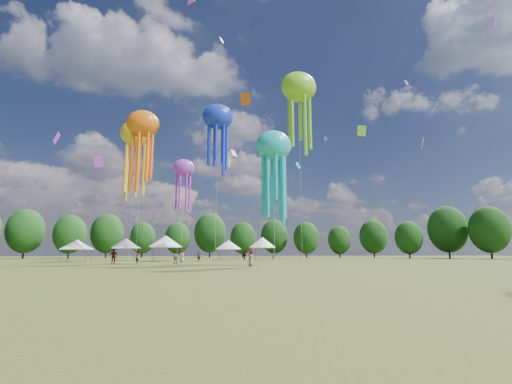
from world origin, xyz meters
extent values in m
plane|color=#384416|center=(0.00, 0.00, 0.00)|extent=(300.00, 300.00, 0.00)
imported|color=gray|center=(-4.63, 36.10, 0.79)|extent=(0.86, 0.72, 1.59)
imported|color=gray|center=(-3.70, 44.30, 0.95)|extent=(0.70, 0.99, 1.89)
imported|color=gray|center=(13.67, 57.84, 0.80)|extent=(0.88, 0.96, 1.59)
imported|color=gray|center=(8.31, 58.17, 0.85)|extent=(1.24, 0.94, 1.71)
imported|color=gray|center=(-12.34, 37.68, 0.94)|extent=(1.11, 0.48, 1.89)
imported|color=gray|center=(-1.11, 46.28, 0.79)|extent=(1.52, 1.03, 1.57)
imported|color=gray|center=(-9.24, 35.62, 0.76)|extent=(0.46, 0.61, 1.52)
imported|color=gray|center=(3.28, 26.28, 0.85)|extent=(0.65, 0.89, 1.69)
cylinder|color=#47474C|center=(-23.04, 53.23, 0.94)|extent=(0.08, 0.08, 1.88)
cylinder|color=#47474C|center=(-23.04, 57.02, 0.94)|extent=(0.08, 0.08, 1.88)
cylinder|color=#47474C|center=(-19.25, 53.23, 0.94)|extent=(0.08, 0.08, 1.88)
cylinder|color=#47474C|center=(-19.25, 57.02, 0.94)|extent=(0.08, 0.08, 1.88)
cube|color=white|center=(-21.14, 55.13, 1.93)|extent=(4.19, 4.19, 0.10)
cone|color=white|center=(-21.14, 55.13, 2.79)|extent=(5.44, 5.44, 1.61)
cylinder|color=#47474C|center=(-15.56, 56.86, 1.06)|extent=(0.08, 0.08, 2.12)
cylinder|color=#47474C|center=(-15.56, 60.45, 1.06)|extent=(0.08, 0.08, 2.12)
cylinder|color=#47474C|center=(-11.97, 56.86, 1.06)|extent=(0.08, 0.08, 2.12)
cylinder|color=#47474C|center=(-11.97, 60.45, 1.06)|extent=(0.08, 0.08, 2.12)
cube|color=white|center=(-13.77, 58.66, 2.17)|extent=(3.99, 3.99, 0.10)
cone|color=white|center=(-13.77, 58.66, 3.13)|extent=(5.19, 5.19, 1.82)
cylinder|color=#47474C|center=(-8.41, 49.47, 1.12)|extent=(0.08, 0.08, 2.25)
cylinder|color=#47474C|center=(-8.41, 53.43, 1.12)|extent=(0.08, 0.08, 2.25)
cylinder|color=#47474C|center=(-4.44, 49.47, 1.12)|extent=(0.08, 0.08, 2.25)
cylinder|color=#47474C|center=(-4.44, 53.43, 1.12)|extent=(0.08, 0.08, 2.25)
cube|color=white|center=(-6.43, 51.45, 2.30)|extent=(4.36, 4.36, 0.10)
cone|color=white|center=(-6.43, 51.45, 3.31)|extent=(5.67, 5.67, 1.93)
cylinder|color=#47474C|center=(3.47, 57.19, 1.00)|extent=(0.08, 0.08, 2.01)
cylinder|color=#47474C|center=(3.47, 60.69, 1.00)|extent=(0.08, 0.08, 2.01)
cylinder|color=#47474C|center=(6.97, 57.19, 1.00)|extent=(0.08, 0.08, 2.01)
cylinder|color=#47474C|center=(6.97, 60.69, 1.00)|extent=(0.08, 0.08, 2.01)
cube|color=white|center=(5.22, 58.94, 2.06)|extent=(3.90, 3.90, 0.10)
cone|color=white|center=(5.22, 58.94, 2.97)|extent=(5.07, 5.07, 1.72)
cylinder|color=#47474C|center=(9.92, 55.88, 1.16)|extent=(0.08, 0.08, 2.32)
cylinder|color=#47474C|center=(9.92, 59.50, 1.16)|extent=(0.08, 0.08, 2.32)
cylinder|color=#47474C|center=(13.54, 55.88, 1.16)|extent=(0.08, 0.08, 2.32)
cylinder|color=#47474C|center=(13.54, 59.50, 1.16)|extent=(0.08, 0.08, 2.32)
cube|color=white|center=(11.73, 57.69, 2.37)|extent=(4.02, 4.02, 0.10)
cone|color=white|center=(11.73, 57.69, 3.41)|extent=(5.23, 5.23, 1.99)
ellipsoid|color=orange|center=(-9.56, 37.23, 18.69)|extent=(4.37, 3.06, 3.71)
cylinder|color=beige|center=(-9.56, 37.23, 9.34)|extent=(0.03, 0.03, 18.69)
ellipsoid|color=#172ED7|center=(1.57, 47.49, 24.49)|extent=(5.25, 3.67, 4.46)
cylinder|color=beige|center=(1.57, 47.49, 12.25)|extent=(0.03, 0.03, 24.49)
ellipsoid|color=#17B6C8|center=(5.65, 25.44, 13.07)|extent=(3.98, 2.79, 3.38)
cylinder|color=beige|center=(5.65, 25.44, 6.53)|extent=(0.03, 0.03, 13.07)
ellipsoid|color=yellow|center=(-11.74, 48.09, 20.82)|extent=(5.06, 3.54, 4.30)
cylinder|color=beige|center=(-11.74, 48.09, 10.41)|extent=(0.03, 0.03, 20.82)
ellipsoid|color=#AC32E1|center=(-3.94, 32.43, 11.68)|extent=(2.62, 1.84, 2.23)
cylinder|color=beige|center=(-3.94, 32.43, 5.84)|extent=(0.03, 0.03, 11.68)
ellipsoid|color=#82D122|center=(15.33, 44.62, 30.00)|extent=(6.30, 4.41, 5.35)
cylinder|color=beige|center=(15.33, 44.62, 15.00)|extent=(0.03, 0.03, 30.00)
cube|color=yellow|center=(0.34, 31.58, 28.88)|extent=(0.59, 0.91, 0.96)
cube|color=#82D122|center=(6.24, 68.43, 22.09)|extent=(1.66, 1.23, 2.34)
cube|color=#172ED7|center=(26.93, 60.67, 26.44)|extent=(0.74, 0.25, 0.93)
cube|color=#D83F92|center=(3.61, 41.97, 16.62)|extent=(1.13, 1.04, 1.13)
cube|color=#AC32E1|center=(24.01, 13.58, 22.86)|extent=(1.01, 0.98, 1.50)
cube|color=#D83F92|center=(-3.59, 41.59, 41.59)|extent=(1.32, 1.75, 2.01)
cube|color=#AC32E1|center=(-22.73, 73.44, 21.82)|extent=(2.06, 1.33, 2.79)
cube|color=orange|center=(6.57, 48.34, 28.59)|extent=(1.80, 1.25, 2.19)
cube|color=#82D122|center=(33.80, 57.05, 27.57)|extent=(2.03, 0.45, 2.52)
cube|color=#17B6C8|center=(18.96, 56.53, 18.96)|extent=(1.34, 0.79, 1.61)
cube|color=#D83F92|center=(29.19, 34.34, 27.22)|extent=(0.91, 0.47, 0.99)
cube|color=#AC32E1|center=(-25.21, 52.98, 20.62)|extent=(0.79, 1.81, 2.08)
cube|color=red|center=(-2.92, 55.10, 14.54)|extent=(0.94, 0.88, 1.39)
cube|color=orange|center=(28.93, 31.40, 16.64)|extent=(0.83, 1.44, 1.77)
cube|color=#172ED7|center=(-12.40, 57.47, 16.00)|extent=(0.85, 1.49, 1.91)
cylinder|color=#38281C|center=(-40.68, 85.49, 1.71)|extent=(0.44, 0.44, 3.41)
ellipsoid|color=#184015|center=(-40.68, 85.49, 6.61)|extent=(8.53, 8.53, 10.66)
cylinder|color=#38281C|center=(-30.60, 85.02, 1.53)|extent=(0.44, 0.44, 3.07)
ellipsoid|color=#184015|center=(-30.60, 85.02, 5.94)|extent=(7.66, 7.66, 9.58)
cylinder|color=#38281C|center=(-23.51, 93.33, 1.72)|extent=(0.44, 0.44, 3.43)
ellipsoid|color=#184015|center=(-23.51, 93.33, 6.65)|extent=(8.58, 8.58, 10.73)
cylinder|color=#38281C|center=(-14.76, 98.96, 1.47)|extent=(0.44, 0.44, 2.95)
ellipsoid|color=#184015|center=(-14.76, 98.96, 5.71)|extent=(7.37, 7.37, 9.21)
cylinder|color=#38281C|center=(-4.70, 95.06, 1.45)|extent=(0.44, 0.44, 2.89)
ellipsoid|color=#184015|center=(-4.70, 95.06, 5.61)|extent=(7.23, 7.23, 9.04)
cylinder|color=#38281C|center=(4.91, 99.49, 1.92)|extent=(0.44, 0.44, 3.84)
ellipsoid|color=#184015|center=(4.91, 99.49, 7.44)|extent=(9.60, 9.60, 11.99)
cylinder|color=#38281C|center=(13.19, 88.44, 1.42)|extent=(0.44, 0.44, 2.84)
ellipsoid|color=#184015|center=(13.19, 88.44, 5.51)|extent=(7.11, 7.11, 8.89)
cylinder|color=#38281C|center=(22.93, 91.04, 1.58)|extent=(0.44, 0.44, 3.16)
ellipsoid|color=#184015|center=(22.93, 91.04, 6.13)|extent=(7.91, 7.91, 9.88)
cylinder|color=#38281C|center=(30.69, 85.29, 1.44)|extent=(0.44, 0.44, 2.88)
ellipsoid|color=#184015|center=(30.69, 85.29, 5.59)|extent=(7.21, 7.21, 9.01)
cylinder|color=#38281C|center=(41.52, 87.24, 1.31)|extent=(0.44, 0.44, 2.63)
ellipsoid|color=#184015|center=(41.52, 87.24, 5.09)|extent=(6.57, 6.57, 8.22)
cylinder|color=#38281C|center=(50.52, 83.73, 1.56)|extent=(0.44, 0.44, 3.13)
ellipsoid|color=#184015|center=(50.52, 83.73, 6.06)|extent=(7.81, 7.81, 9.77)
cylinder|color=#38281C|center=(53.64, 71.81, 1.36)|extent=(0.44, 0.44, 2.72)
ellipsoid|color=#184015|center=(53.64, 71.81, 5.27)|extent=(6.80, 6.80, 8.50)
cylinder|color=#38281C|center=(62.96, 68.92, 1.90)|extent=(0.44, 0.44, 3.81)
ellipsoid|color=#184015|center=(62.96, 68.92, 7.38)|extent=(9.52, 9.52, 11.90)
cylinder|color=#38281C|center=(66.57, 59.80, 1.76)|extent=(0.44, 0.44, 3.51)
ellipsoid|color=#184015|center=(66.57, 59.80, 6.80)|extent=(8.78, 8.78, 10.97)
camera|label=1|loc=(-4.17, -11.78, 1.39)|focal=25.37mm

